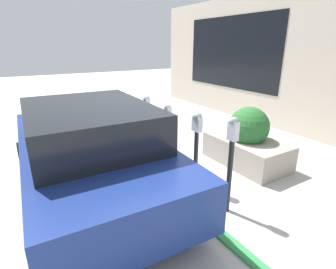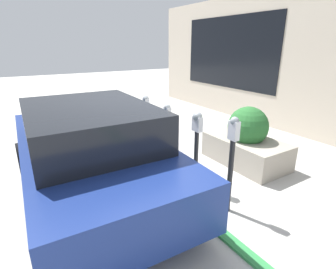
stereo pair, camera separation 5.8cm
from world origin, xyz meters
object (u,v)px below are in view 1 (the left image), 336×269
Objects in this scene: planter_box at (247,142)px; parked_car_front at (90,149)px; parking_meter_nearest at (231,155)px; parking_meter_second at (197,137)px; parking_meter_fourth at (147,113)px; parking_meter_middle at (168,126)px.

parked_car_front reaches higher than planter_box.
parking_meter_nearest is 2.18m from parked_car_front.
parked_car_front is at bearing 66.16° from parking_meter_second.
parked_car_front is at bearing 124.57° from parking_meter_fourth.
parked_car_front is at bearing 81.01° from planter_box.
parking_meter_middle is at bearing 0.27° from parking_meter_nearest.
parking_meter_second is at bearing -112.13° from parked_car_front.
parking_meter_middle is at bearing 2.08° from parking_meter_second.
parking_meter_nearest is 1.71m from parking_meter_middle.
parked_car_front is at bearing 45.55° from parking_meter_nearest.
parking_meter_nearest is 1.10× the size of parking_meter_fourth.
parked_car_front is (0.70, 1.58, -0.13)m from parking_meter_second.
parking_meter_fourth is (1.77, 0.03, 0.02)m from parking_meter_second.
parking_meter_nearest is 0.83m from parking_meter_second.
parked_car_front reaches higher than parking_meter_second.
parking_meter_nearest is at bearing -132.75° from parked_car_front.
parking_meter_fourth is (0.89, -0.00, 0.05)m from parking_meter_middle.
planter_box is at bearing -136.02° from parking_meter_fourth.
parking_meter_second is at bearing -1.65° from parking_meter_nearest.
parking_meter_second is 1.55m from planter_box.
parked_car_front is (-1.07, 1.55, -0.14)m from parking_meter_fourth.
planter_box is 3.11m from parked_car_front.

